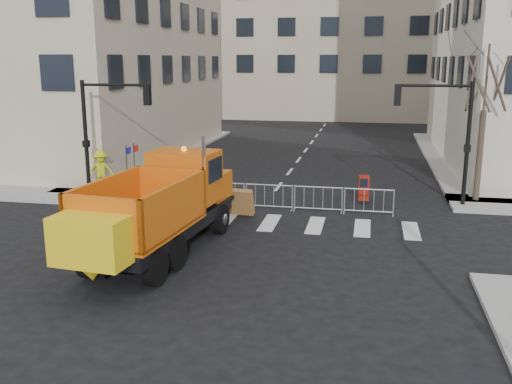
% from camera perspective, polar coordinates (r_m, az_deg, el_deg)
% --- Properties ---
extents(ground, '(120.00, 120.00, 0.00)m').
position_cam_1_polar(ground, '(17.54, -4.08, -7.90)').
color(ground, black).
rests_on(ground, ground).
extents(sidewalk_back, '(64.00, 5.00, 0.15)m').
position_cam_1_polar(sidewalk_back, '(25.43, 1.01, -0.98)').
color(sidewalk_back, gray).
rests_on(sidewalk_back, ground).
extents(building_far, '(30.00, 18.00, 24.00)m').
position_cam_1_polar(building_far, '(68.14, 8.03, 17.86)').
color(building_far, tan).
rests_on(building_far, ground).
extents(traffic_light_left, '(0.18, 0.18, 5.40)m').
position_cam_1_polar(traffic_light_left, '(26.62, -16.63, 4.86)').
color(traffic_light_left, black).
rests_on(traffic_light_left, ground).
extents(traffic_light_right, '(0.18, 0.18, 5.40)m').
position_cam_1_polar(traffic_light_right, '(25.83, 20.40, 4.35)').
color(traffic_light_right, black).
rests_on(traffic_light_right, ground).
extents(crowd_barriers, '(12.60, 0.60, 1.10)m').
position_cam_1_polar(crowd_barriers, '(24.61, -1.09, -0.33)').
color(crowd_barriers, '#9EA0A5').
rests_on(crowd_barriers, ground).
extents(street_tree, '(3.00, 3.00, 7.50)m').
position_cam_1_polar(street_tree, '(26.80, 21.74, 6.80)').
color(street_tree, '#382B21').
rests_on(street_tree, ground).
extents(plow_truck, '(3.72, 9.99, 3.80)m').
position_cam_1_polar(plow_truck, '(18.64, -9.77, -1.35)').
color(plow_truck, black).
rests_on(plow_truck, ground).
extents(cop_a, '(0.83, 0.66, 1.97)m').
position_cam_1_polar(cop_a, '(22.74, -4.58, -0.37)').
color(cop_a, black).
rests_on(cop_a, ground).
extents(cop_b, '(1.13, 1.06, 1.86)m').
position_cam_1_polar(cop_b, '(22.73, -3.86, -0.52)').
color(cop_b, black).
rests_on(cop_b, ground).
extents(cop_c, '(1.05, 1.19, 1.93)m').
position_cam_1_polar(cop_c, '(22.35, -7.01, -0.73)').
color(cop_c, black).
rests_on(cop_c, ground).
extents(worker, '(1.46, 1.24, 1.96)m').
position_cam_1_polar(worker, '(27.91, -15.24, 2.04)').
color(worker, gold).
rests_on(worker, sidewalk_back).
extents(newspaper_box, '(0.49, 0.44, 1.10)m').
position_cam_1_polar(newspaper_box, '(25.80, 10.72, 0.41)').
color(newspaper_box, maroon).
rests_on(newspaper_box, sidewalk_back).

